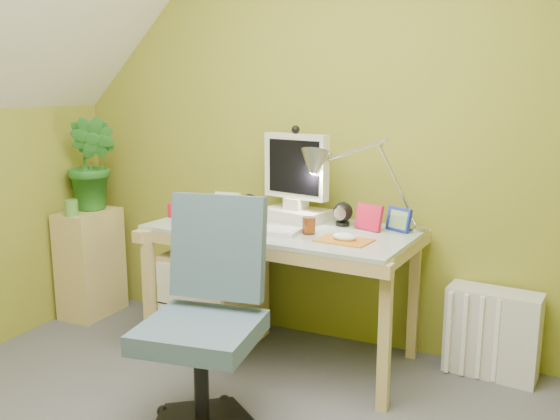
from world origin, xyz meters
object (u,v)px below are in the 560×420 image
at_px(desk, 282,293).
at_px(side_ledge, 91,263).
at_px(potted_plant, 92,164).
at_px(monitor, 296,176).
at_px(desk_lamp, 380,164).
at_px(task_chair, 200,329).
at_px(radiator, 492,333).

xyz_separation_m(desk, side_ledge, (-1.35, 0.08, -0.02)).
bearing_deg(potted_plant, monitor, 2.23).
height_order(desk, potted_plant, potted_plant).
height_order(desk_lamp, side_ledge, desk_lamp).
xyz_separation_m(desk, task_chair, (0.00, -0.79, 0.10)).
height_order(desk_lamp, potted_plant, desk_lamp).
height_order(potted_plant, task_chair, potted_plant).
xyz_separation_m(potted_plant, radiator, (2.36, 0.13, -0.73)).
bearing_deg(task_chair, side_ledge, 139.53).
distance_m(monitor, radiator, 1.26).
bearing_deg(radiator, potted_plant, -170.11).
bearing_deg(desk_lamp, radiator, 4.58).
bearing_deg(desk, radiator, 18.90).
distance_m(potted_plant, radiator, 2.47).
height_order(task_chair, radiator, task_chair).
relative_size(desk, radiator, 3.03).
relative_size(desk, desk_lamp, 2.06).
distance_m(desk, desk_lamp, 0.83).
xyz_separation_m(desk, radiator, (1.02, 0.26, -0.14)).
xyz_separation_m(desk, desk_lamp, (0.45, 0.18, 0.68)).
bearing_deg(desk, monitor, 94.62).
height_order(monitor, task_chair, monitor).
height_order(side_ledge, potted_plant, potted_plant).
height_order(monitor, radiator, monitor).
bearing_deg(potted_plant, desk_lamp, 1.67).
relative_size(monitor, radiator, 1.08).
bearing_deg(radiator, side_ledge, -168.94).
relative_size(monitor, desk_lamp, 0.73).
xyz_separation_m(side_ledge, task_chair, (1.36, -0.87, 0.13)).
bearing_deg(monitor, task_chair, -76.69).
bearing_deg(desk_lamp, potted_plant, 178.25).
distance_m(desk, task_chair, 0.80).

